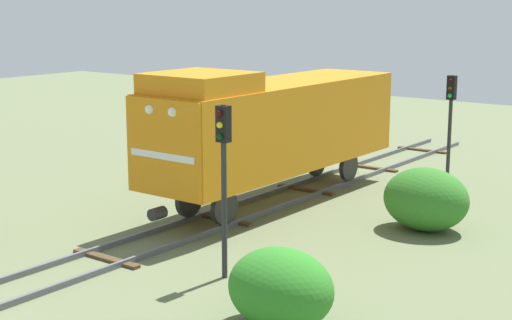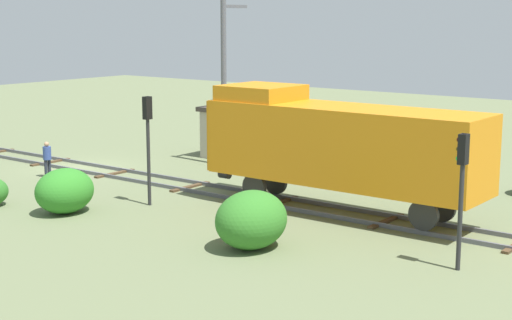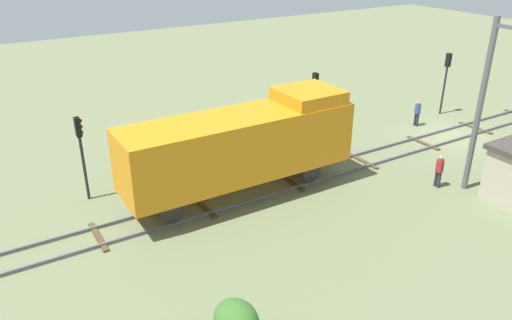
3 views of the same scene
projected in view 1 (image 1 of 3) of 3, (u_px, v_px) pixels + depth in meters
locomotive at (272, 124)px, 26.51m from camera, size 2.90×11.60×4.60m
traffic_signal_mid at (223, 160)px, 19.19m from camera, size 0.32×0.34×4.38m
traffic_signal_far at (451, 109)px, 29.40m from camera, size 0.32×0.34×4.12m
bush_near at (281, 288)px, 16.63m from camera, size 2.40×1.96×1.75m
bush_far at (426, 199)px, 23.71m from camera, size 2.65×2.16×1.92m
bush_back at (194, 142)px, 35.27m from camera, size 1.66×1.36×1.21m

